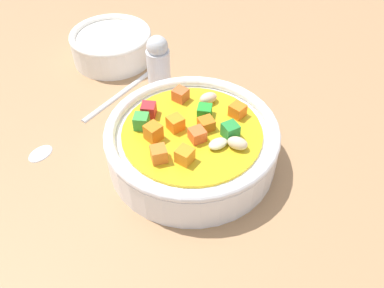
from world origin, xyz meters
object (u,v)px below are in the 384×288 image
soup_bowl_main (192,142)px  pepper_shaker (158,64)px  spoon (90,115)px  side_bowl_small (112,45)px

soup_bowl_main → pepper_shaker: pepper_shaker is taller
soup_bowl_main → spoon: 16.64cm
spoon → pepper_shaker: 12.21cm
pepper_shaker → spoon: bearing=-25.8°
soup_bowl_main → side_bowl_small: (-13.84, -22.44, -0.53)cm
spoon → side_bowl_small: (-13.58, -6.02, 2.11)cm
pepper_shaker → side_bowl_small: bearing=-106.0°
side_bowl_small → pepper_shaker: (3.18, 11.05, 1.82)cm
side_bowl_small → pepper_shaker: pepper_shaker is taller
spoon → soup_bowl_main: bearing=95.8°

